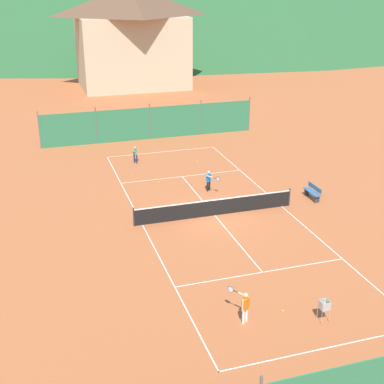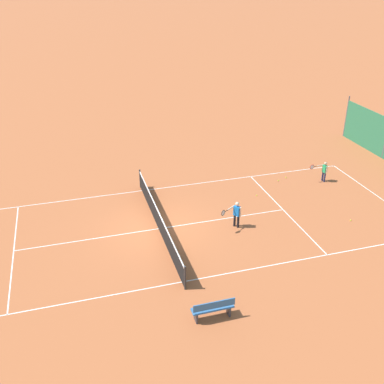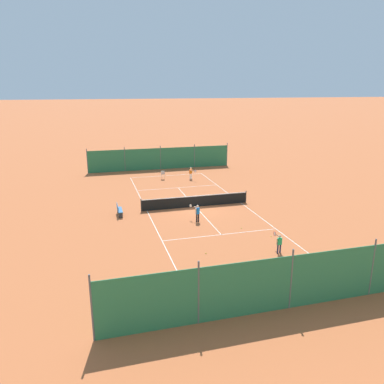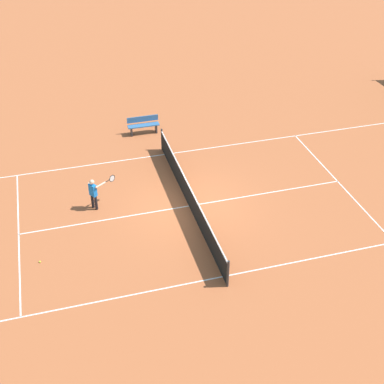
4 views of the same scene
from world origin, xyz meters
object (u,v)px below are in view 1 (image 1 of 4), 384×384
(player_near_baseline, at_px, (135,153))
(courtside_bench, at_px, (313,192))
(player_near_service, at_px, (244,305))
(tennis_ball_service_box, at_px, (159,182))
(tennis_ball_by_net_left, at_px, (283,311))
(tennis_ball_near_corner, at_px, (198,161))
(tennis_ball_alley_left, at_px, (127,172))
(tennis_net, at_px, (215,207))
(tennis_ball_alley_right, at_px, (132,175))
(ball_hopper, at_px, (324,306))
(player_far_service, at_px, (209,179))
(alpine_chalet, at_px, (131,36))

(player_near_baseline, height_order, courtside_bench, player_near_baseline)
(player_near_service, bearing_deg, tennis_ball_service_box, 88.27)
(tennis_ball_by_net_left, height_order, tennis_ball_near_corner, same)
(tennis_ball_alley_left, relative_size, tennis_ball_near_corner, 1.00)
(tennis_net, relative_size, tennis_ball_by_net_left, 139.09)
(tennis_ball_alley_right, relative_size, tennis_ball_near_corner, 1.00)
(ball_hopper, xyz_separation_m, courtside_bench, (5.62, 10.89, -0.21))
(player_far_service, distance_m, tennis_ball_by_net_left, 12.98)
(tennis_net, xyz_separation_m, tennis_ball_by_net_left, (-0.49, -9.40, -0.47))
(tennis_ball_by_net_left, relative_size, ball_hopper, 0.07)
(tennis_ball_service_box, bearing_deg, tennis_ball_by_net_left, -85.19)
(player_near_service, height_order, courtside_bench, player_near_service)
(player_far_service, relative_size, tennis_ball_by_net_left, 19.80)
(player_near_baseline, xyz_separation_m, tennis_ball_near_corner, (4.29, -1.03, -0.66))
(tennis_ball_service_box, bearing_deg, tennis_ball_near_corner, 41.83)
(tennis_ball_alley_right, xyz_separation_m, courtside_bench, (9.44, -7.17, 0.42))
(tennis_net, xyz_separation_m, player_near_service, (-2.22, -9.56, 0.27))
(player_near_baseline, distance_m, courtside_bench, 12.93)
(tennis_ball_alley_right, height_order, tennis_ball_near_corner, same)
(tennis_net, xyz_separation_m, player_far_service, (0.87, 3.49, 0.26))
(player_near_baseline, bearing_deg, tennis_net, -76.74)
(tennis_ball_by_net_left, bearing_deg, alpine_chalet, 85.66)
(player_near_service, xyz_separation_m, courtside_bench, (8.56, 10.05, -0.31))
(tennis_ball_alley_left, xyz_separation_m, courtside_bench, (9.69, -7.78, 0.42))
(player_far_service, relative_size, courtside_bench, 0.87)
(player_near_baseline, bearing_deg, tennis_ball_alley_left, -118.92)
(tennis_ball_by_net_left, height_order, alpine_chalet, alpine_chalet)
(player_near_baseline, height_order, player_near_service, player_near_service)
(tennis_net, distance_m, ball_hopper, 10.42)
(tennis_net, xyz_separation_m, player_near_baseline, (-2.37, 10.05, 0.19))
(tennis_net, bearing_deg, alpine_chalet, 85.31)
(player_near_service, bearing_deg, alpine_chalet, 83.58)
(player_near_service, distance_m, tennis_ball_near_corner, 19.05)
(tennis_ball_alley_right, xyz_separation_m, ball_hopper, (3.82, -18.05, 0.63))
(tennis_ball_alley_left, distance_m, tennis_ball_near_corner, 5.32)
(tennis_net, relative_size, tennis_ball_service_box, 139.09)
(player_near_baseline, height_order, ball_hopper, player_near_baseline)
(tennis_ball_alley_right, bearing_deg, tennis_ball_alley_left, 112.66)
(player_near_service, bearing_deg, tennis_ball_alley_right, 92.91)
(tennis_ball_alley_right, xyz_separation_m, tennis_ball_alley_left, (-0.25, 0.61, 0.00))
(tennis_ball_by_net_left, bearing_deg, player_near_service, -174.66)
(tennis_ball_alley_right, relative_size, ball_hopper, 0.07)
(tennis_net, bearing_deg, tennis_ball_by_net_left, -92.96)
(player_far_service, xyz_separation_m, player_near_service, (-3.09, -13.05, 0.00))
(tennis_ball_by_net_left, distance_m, tennis_ball_alley_left, 17.90)
(player_near_baseline, bearing_deg, player_near_service, -89.57)
(ball_hopper, bearing_deg, tennis_ball_alley_left, 102.33)
(tennis_ball_near_corner, relative_size, ball_hopper, 0.07)
(tennis_ball_near_corner, distance_m, courtside_bench, 9.62)
(player_near_service, height_order, tennis_ball_alley_left, player_near_service)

